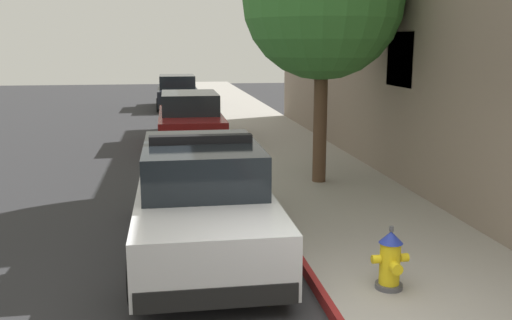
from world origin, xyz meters
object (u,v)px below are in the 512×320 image
(police_cruiser, at_px, (202,199))
(parked_car_dark_far, at_px, (177,92))
(fire_hydrant, at_px, (390,260))
(parked_car_silver_ahead, at_px, (190,120))

(police_cruiser, xyz_separation_m, parked_car_dark_far, (-0.00, 19.37, -0.00))
(police_cruiser, distance_m, parked_car_dark_far, 19.37)
(police_cruiser, height_order, fire_hydrant, police_cruiser)
(police_cruiser, xyz_separation_m, parked_car_silver_ahead, (0.18, 9.01, -0.00))
(parked_car_dark_far, bearing_deg, parked_car_silver_ahead, -88.97)
(police_cruiser, xyz_separation_m, fire_hydrant, (2.05, -2.12, -0.25))
(fire_hydrant, bearing_deg, parked_car_dark_far, 95.44)
(parked_car_dark_far, height_order, fire_hydrant, parked_car_dark_far)
(police_cruiser, height_order, parked_car_dark_far, police_cruiser)
(police_cruiser, bearing_deg, parked_car_silver_ahead, 88.82)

